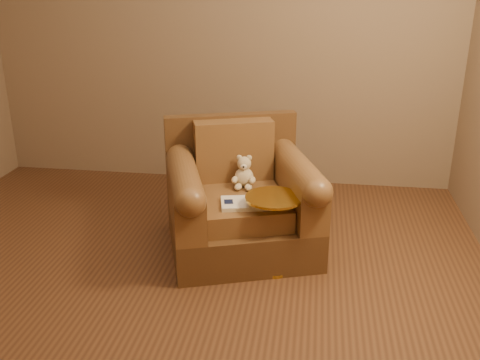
# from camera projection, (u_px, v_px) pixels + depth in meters

# --- Properties ---
(floor) EXTENTS (4.00, 4.00, 0.00)m
(floor) POSITION_uv_depth(u_px,v_px,m) (159.00, 300.00, 3.06)
(floor) COLOR brown
(floor) RESTS_ON ground
(armchair) EXTENTS (1.16, 1.13, 0.83)m
(armchair) POSITION_uv_depth(u_px,v_px,m) (240.00, 201.00, 3.57)
(armchair) COLOR brown
(armchair) RESTS_ON floor
(teddy_bear) EXTENTS (0.16, 0.18, 0.22)m
(teddy_bear) POSITION_uv_depth(u_px,v_px,m) (244.00, 175.00, 3.59)
(teddy_bear) COLOR beige
(teddy_bear) RESTS_ON armchair
(guidebook) EXTENTS (0.37, 0.27, 0.03)m
(guidebook) POSITION_uv_depth(u_px,v_px,m) (248.00, 203.00, 3.33)
(guidebook) COLOR beige
(guidebook) RESTS_ON armchair
(side_table) EXTENTS (0.35, 0.35, 0.49)m
(side_table) POSITION_uv_depth(u_px,v_px,m) (273.00, 230.00, 3.30)
(side_table) COLOR gold
(side_table) RESTS_ON floor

